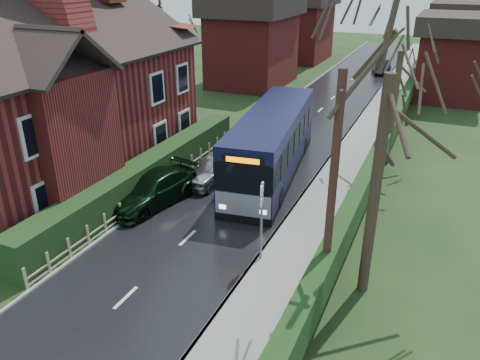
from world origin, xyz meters
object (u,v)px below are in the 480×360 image
at_px(brick_house, 51,91).
at_px(car_silver, 212,168).
at_px(bus, 272,144).
at_px(car_green, 152,189).
at_px(telegraph_pole, 332,195).
at_px(bus_stop_sign, 262,211).

relative_size(brick_house, car_silver, 3.74).
xyz_separation_m(bus, car_green, (-3.71, -5.24, -0.93)).
distance_m(bus, car_green, 6.48).
bearing_deg(car_silver, telegraph_pole, -36.75).
bearing_deg(car_silver, bus_stop_sign, -43.78).
distance_m(brick_house, telegraph_pole, 15.15).
height_order(bus, telegraph_pole, telegraph_pole).
xyz_separation_m(car_silver, car_green, (-1.31, -3.29, 0.04)).
bearing_deg(bus_stop_sign, bus, 93.57).
relative_size(brick_house, car_green, 3.02).
relative_size(car_silver, telegraph_pole, 0.53).
bearing_deg(car_silver, car_green, -105.97).
distance_m(bus, car_silver, 3.23).
xyz_separation_m(brick_house, bus, (9.54, 4.46, -2.74)).
bearing_deg(car_green, bus_stop_sign, -9.21).
relative_size(bus, car_silver, 2.84).
bearing_deg(car_green, car_silver, 79.87).
distance_m(bus, telegraph_pole, 10.24).
xyz_separation_m(brick_house, bus_stop_sign, (11.93, -3.08, -2.32)).
bearing_deg(brick_house, telegraph_pole, -16.24).
bearing_deg(brick_house, car_green, -7.57).
bearing_deg(bus_stop_sign, telegraph_pole, -37.94).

